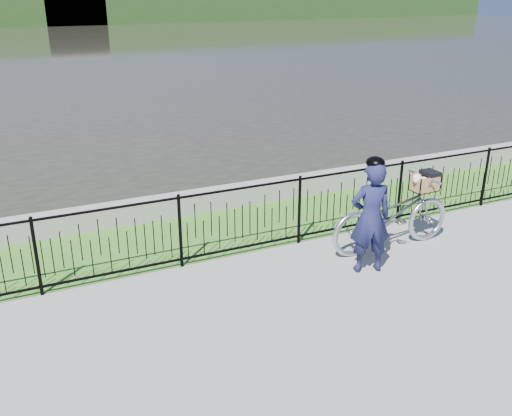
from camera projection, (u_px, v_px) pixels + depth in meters
name	position (u px, v px, depth m)	size (l,w,h in m)	color
ground	(291.00, 302.00, 7.63)	(120.00, 120.00, 0.00)	gray
grass_strip	(219.00, 230.00, 9.82)	(60.00, 2.00, 0.01)	#3B7223
water	(40.00, 53.00, 35.47)	(120.00, 120.00, 0.00)	#29291F
quay_wall	(199.00, 201.00, 10.59)	(60.00, 0.30, 0.40)	gray
fence	(242.00, 220.00, 8.77)	(14.00, 0.06, 1.15)	black
far_treeline	(11.00, 10.00, 57.70)	(120.00, 6.00, 3.00)	#213F18
far_building_right	(74.00, 9.00, 58.76)	(6.00, 3.00, 3.20)	#B2A18F
bicycle_rig	(392.00, 214.00, 9.00)	(2.18, 0.76, 1.22)	#B1B5BD
cyclist	(370.00, 216.00, 8.16)	(0.69, 0.54, 1.74)	#17193F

